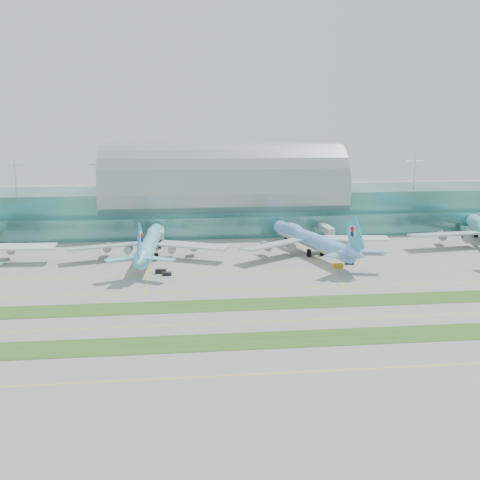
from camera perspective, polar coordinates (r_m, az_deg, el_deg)
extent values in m
plane|color=gray|center=(179.96, 2.05, -6.27)|extent=(700.00, 700.00, 0.00)
cube|color=#3D7A75|center=(303.86, -1.65, 2.98)|extent=(340.00, 42.00, 20.00)
cube|color=#3D7A75|center=(281.09, -1.21, 1.25)|extent=(340.00, 8.00, 10.00)
ellipsoid|color=#9EA5A8|center=(302.55, -1.66, 4.85)|extent=(340.00, 46.20, 16.17)
cylinder|color=white|center=(301.74, -1.67, 6.36)|extent=(0.80, 0.80, 16.00)
cube|color=#B2B7B7|center=(268.98, -7.57, 0.80)|extent=(3.50, 22.00, 3.00)
cylinder|color=black|center=(259.85, -7.58, -0.37)|extent=(1.00, 1.00, 4.00)
cube|color=#B2B7B7|center=(277.98, 8.07, 1.13)|extent=(3.50, 22.00, 3.00)
cylinder|color=black|center=(269.16, 8.59, 0.02)|extent=(1.00, 1.00, 4.00)
cube|color=#B2B7B7|center=(305.69, 21.81, 1.35)|extent=(3.50, 22.00, 3.00)
cube|color=#2D591E|center=(153.88, 3.65, -9.41)|extent=(420.00, 12.00, 0.08)
cube|color=#2D591E|center=(181.83, 1.96, -6.07)|extent=(420.00, 12.00, 0.08)
cube|color=yellow|center=(135.75, 5.19, -12.39)|extent=(420.00, 0.35, 0.01)
cube|color=yellow|center=(166.85, 2.79, -7.72)|extent=(420.00, 0.35, 0.01)
cube|color=yellow|center=(197.00, 1.26, -4.69)|extent=(420.00, 0.35, 0.01)
cube|color=yellow|center=(218.03, 0.46, -3.10)|extent=(420.00, 0.35, 0.01)
cube|color=white|center=(247.36, -20.81, -0.62)|extent=(33.19, 9.96, 1.34)
cylinder|color=#6DD3F0|center=(241.21, -8.56, -0.37)|extent=(10.14, 60.14, 5.99)
ellipsoid|color=#6DD3F0|center=(257.26, -8.20, 0.75)|extent=(6.94, 18.55, 4.27)
cone|color=#6DD3F0|center=(272.71, -7.89, 1.02)|extent=(6.31, 5.23, 5.99)
cone|color=#6DD3F0|center=(208.18, -9.49, -1.96)|extent=(6.28, 9.07, 5.69)
cube|color=silver|center=(241.84, -12.70, -0.59)|extent=(29.80, 15.87, 1.18)
cylinder|color=#9A9FA3|center=(246.57, -11.48, -0.79)|extent=(3.64, 5.53, 3.28)
cube|color=silver|center=(238.23, -4.44, -0.52)|extent=(29.22, 19.23, 1.18)
cylinder|color=#9A9FA3|center=(243.92, -5.42, -0.74)|extent=(3.64, 5.53, 3.28)
cube|color=#3086D7|center=(208.74, -9.49, -0.21)|extent=(1.46, 12.70, 13.92)
cylinder|color=white|center=(209.40, -9.47, 0.23)|extent=(1.19, 4.68, 4.63)
cylinder|color=black|center=(264.28, -8.04, -0.30)|extent=(1.74, 1.74, 2.90)
cylinder|color=black|center=(238.73, -9.31, -1.61)|extent=(1.74, 1.74, 2.90)
cylinder|color=black|center=(238.12, -7.93, -1.60)|extent=(1.74, 1.74, 2.90)
cylinder|color=#6FA9F5|center=(247.78, 6.77, 0.05)|extent=(21.22, 61.70, 6.21)
ellipsoid|color=#6FA9F5|center=(262.69, 5.03, 1.11)|extent=(10.34, 19.74, 4.42)
cone|color=#6FA9F5|center=(277.29, 3.58, 1.32)|extent=(7.24, 6.37, 6.21)
cone|color=#6FA9F5|center=(217.82, 11.04, -1.35)|extent=(7.92, 10.18, 5.90)
cube|color=silver|center=(238.37, 3.15, -0.44)|extent=(28.69, 23.81, 1.22)
cylinder|color=#9C9EA5|center=(245.44, 3.59, -0.60)|extent=(4.65, 6.17, 3.40)
cube|color=silver|center=(254.92, 10.57, 0.16)|extent=(30.78, 11.55, 1.22)
cylinder|color=#9C9EA5|center=(257.61, 9.08, -0.15)|extent=(4.65, 6.17, 3.40)
cube|color=#2EB1CE|center=(218.20, 10.83, 0.37)|extent=(3.81, 12.90, 14.43)
cylinder|color=silver|center=(218.76, 10.71, 0.81)|extent=(2.05, 4.88, 4.81)
cylinder|color=black|center=(269.37, 4.43, 0.01)|extent=(1.80, 1.80, 3.00)
cylinder|color=black|center=(243.90, 6.56, -1.24)|extent=(1.80, 1.80, 3.00)
cylinder|color=black|center=(246.68, 7.80, -1.13)|extent=(1.80, 1.80, 3.00)
cone|color=#6DD0F1|center=(312.66, 21.12, 1.79)|extent=(7.72, 6.82, 6.57)
cube|color=silver|center=(272.60, 18.90, 0.53)|extent=(32.55, 11.82, 1.30)
cylinder|color=gray|center=(279.44, 19.62, 0.27)|extent=(4.99, 6.56, 3.61)
cylinder|color=black|center=(303.45, 21.48, 0.56)|extent=(1.91, 1.91, 3.18)
cube|color=black|center=(215.39, -6.94, -3.20)|extent=(3.31, 1.75, 1.21)
cube|color=black|center=(218.51, -7.52, -2.95)|extent=(4.07, 2.20, 1.57)
cube|color=orange|center=(227.90, 9.30, -2.41)|extent=(3.55, 1.85, 1.50)
cube|color=black|center=(234.06, 10.35, -2.10)|extent=(3.66, 2.51, 1.37)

